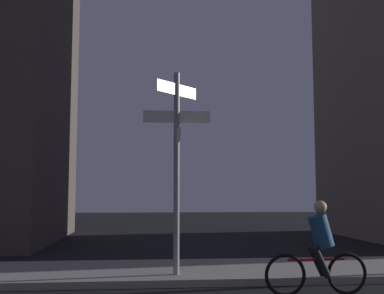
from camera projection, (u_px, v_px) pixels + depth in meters
name	position (u px, v px, depth m)	size (l,w,h in m)	color
sidewalk_kerb	(229.00, 271.00, 10.24)	(40.00, 2.79, 0.14)	gray
signpost	(177.00, 153.00, 9.59)	(1.36, 1.73, 4.06)	gray
cyclist	(319.00, 251.00, 8.12)	(1.82, 0.34, 1.61)	black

